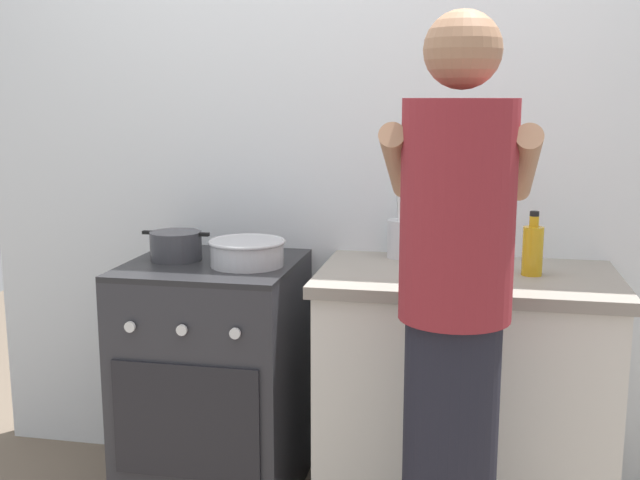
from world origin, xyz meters
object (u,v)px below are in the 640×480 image
(stove_range, at_px, (215,381))
(spice_bottle, at_px, (495,261))
(pot, at_px, (176,246))
(utensil_crock, at_px, (401,232))
(person, at_px, (454,332))
(mixing_bowl, at_px, (247,251))
(oil_bottle, at_px, (533,249))

(stove_range, relative_size, spice_bottle, 10.02)
(pot, distance_m, utensil_crock, 0.82)
(person, bearing_deg, stove_range, 148.01)
(mixing_bowl, height_order, person, person)
(oil_bottle, distance_m, person, 0.62)
(mixing_bowl, distance_m, utensil_crock, 0.57)
(pot, distance_m, person, 1.16)
(utensil_crock, bearing_deg, pot, -166.02)
(spice_bottle, bearing_deg, stove_range, -179.07)
(pot, distance_m, spice_bottle, 1.13)
(stove_range, bearing_deg, pot, 175.63)
(stove_range, distance_m, spice_bottle, 1.11)
(stove_range, bearing_deg, oil_bottle, 0.69)
(spice_bottle, bearing_deg, person, -101.92)
(utensil_crock, height_order, oil_bottle, utensil_crock)
(stove_range, distance_m, mixing_bowl, 0.52)
(stove_range, xyz_separation_m, oil_bottle, (1.11, 0.01, 0.54))
(stove_range, height_order, spice_bottle, spice_bottle)
(mixing_bowl, bearing_deg, utensil_crock, 25.06)
(mixing_bowl, distance_m, oil_bottle, 0.97)
(utensil_crock, distance_m, person, 0.79)
(pot, bearing_deg, oil_bottle, 0.12)
(spice_bottle, height_order, person, person)
(pot, xyz_separation_m, oil_bottle, (1.25, 0.00, 0.04))
(stove_range, distance_m, pot, 0.52)
(utensil_crock, relative_size, person, 0.20)
(utensil_crock, xyz_separation_m, oil_bottle, (0.45, -0.20, -0.01))
(oil_bottle, bearing_deg, utensil_crock, 156.78)
(pot, bearing_deg, person, -28.75)
(stove_range, bearing_deg, mixing_bowl, -12.88)
(mixing_bowl, relative_size, spice_bottle, 3.02)
(spice_bottle, distance_m, oil_bottle, 0.13)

